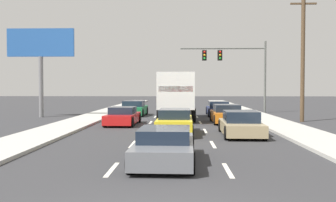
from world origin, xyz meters
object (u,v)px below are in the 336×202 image
object	(u,v)px
car_navy	(218,109)
utility_pole_mid	(303,57)
roadside_billboard	(41,52)
traffic_signal_mast	(230,61)
car_orange	(226,114)
car_red	(123,117)
car_green	(134,109)
box_truck	(177,93)
car_yellow	(175,122)
car_tan	(241,124)
car_gray	(165,146)

from	to	relation	value
car_navy	utility_pole_mid	size ratio (longest dim) A/B	0.51
roadside_billboard	traffic_signal_mast	bearing A→B (deg)	19.56
car_orange	utility_pole_mid	size ratio (longest dim) A/B	0.50
traffic_signal_mast	car_orange	bearing A→B (deg)	-98.63
car_red	traffic_signal_mast	xyz separation A→B (m)	(8.35, 11.75, 4.38)
car_green	utility_pole_mid	distance (m)	14.10
car_red	car_orange	size ratio (longest dim) A/B	0.99
box_truck	car_yellow	xyz separation A→B (m)	(-0.06, -8.43, -1.36)
car_orange	utility_pole_mid	xyz separation A→B (m)	(5.41, 1.02, 3.96)
car_yellow	box_truck	bearing A→B (deg)	89.60
car_tan	utility_pole_mid	bearing A→B (deg)	54.84
car_green	car_tan	distance (m)	14.87
box_truck	car_orange	bearing A→B (deg)	-33.74
car_orange	car_tan	xyz separation A→B (m)	(-0.10, -6.81, -0.02)
box_truck	traffic_signal_mast	bearing A→B (deg)	58.36
car_navy	utility_pole_mid	xyz separation A→B (m)	(5.30, -5.53, 3.99)
car_yellow	roadside_billboard	distance (m)	16.02
car_tan	car_red	bearing A→B (deg)	141.92
car_green	utility_pole_mid	world-z (taller)	utility_pole_mid
car_navy	roadside_billboard	world-z (taller)	roadside_billboard
car_gray	car_orange	xyz separation A→B (m)	(3.64, 13.69, 0.06)
car_green	car_navy	distance (m)	7.15
car_red	box_truck	bearing A→B (deg)	47.74
car_red	box_truck	xyz separation A→B (m)	(3.45, 3.80, 1.44)
car_green	utility_pole_mid	size ratio (longest dim) A/B	0.47
car_green	car_orange	world-z (taller)	car_green
car_green	car_yellow	distance (m)	13.05
car_tan	roadside_billboard	distance (m)	18.81
car_yellow	roadside_billboard	bearing A→B (deg)	135.53
car_navy	traffic_signal_mast	xyz separation A→B (m)	(1.43, 3.64, 4.35)
car_red	roadside_billboard	bearing A→B (deg)	141.01
box_truck	car_yellow	size ratio (longest dim) A/B	1.68
car_green	car_yellow	bearing A→B (deg)	-73.87
car_red	utility_pole_mid	size ratio (longest dim) A/B	0.49
car_green	car_yellow	world-z (taller)	car_yellow
car_tan	roadside_billboard	bearing A→B (deg)	141.43
car_navy	car_tan	bearing A→B (deg)	-90.93
car_red	car_gray	size ratio (longest dim) A/B	0.95
car_navy	utility_pole_mid	world-z (taller)	utility_pole_mid
car_red	car_tan	world-z (taller)	car_tan
roadside_billboard	car_tan	bearing A→B (deg)	-38.57
car_tan	traffic_signal_mast	xyz separation A→B (m)	(1.65, 17.00, 4.35)
car_yellow	car_tan	world-z (taller)	car_yellow
car_navy	car_orange	size ratio (longest dim) A/B	1.04
car_navy	box_truck	bearing A→B (deg)	-128.78
car_green	box_truck	bearing A→B (deg)	-48.07
car_gray	utility_pole_mid	xyz separation A→B (m)	(9.05, 14.71, 4.02)
car_tan	utility_pole_mid	xyz separation A→B (m)	(5.51, 7.83, 3.98)
box_truck	car_orange	size ratio (longest dim) A/B	1.75
car_green	car_navy	size ratio (longest dim) A/B	0.92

